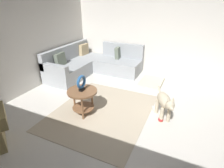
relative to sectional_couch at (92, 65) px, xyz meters
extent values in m
cube|color=silver|center=(-1.99, -2.01, -0.34)|extent=(6.00, 6.00, 0.10)
cube|color=silver|center=(-1.99, 0.93, 1.06)|extent=(6.00, 0.12, 2.70)
cube|color=silver|center=(0.95, -2.01, 1.06)|extent=(0.12, 6.00, 2.70)
cube|color=#BCAD93|center=(-1.84, -1.31, -0.29)|extent=(2.30, 1.90, 0.01)
cube|color=#9EA3A8|center=(-0.26, 0.39, -0.08)|extent=(2.20, 0.85, 0.42)
cube|color=#9EA3A8|center=(-0.26, 0.75, 0.36)|extent=(2.20, 0.14, 0.46)
cube|color=#9EA3A8|center=(0.41, -0.73, -0.08)|extent=(0.85, 1.40, 0.42)
cube|color=#9EA3A8|center=(0.77, -0.73, 0.36)|extent=(0.14, 1.40, 0.46)
cube|color=#9EA3A8|center=(-1.28, 0.39, 0.24)|extent=(0.16, 0.85, 0.22)
cube|color=tan|center=(0.49, 0.60, 0.30)|extent=(0.39, 0.16, 0.38)
cube|color=slate|center=(-0.76, 0.60, 0.30)|extent=(0.39, 0.19, 0.39)
cube|color=slate|center=(0.62, -0.63, 0.30)|extent=(0.39, 0.19, 0.39)
cube|color=olive|center=(-3.26, -0.27, 0.22)|extent=(0.41, 0.56, 0.22)
cylinder|color=brown|center=(-2.05, -0.99, 0.23)|extent=(0.60, 0.60, 0.04)
cylinder|color=brown|center=(-2.05, -0.99, -0.14)|extent=(0.45, 0.45, 0.02)
cylinder|color=brown|center=(-2.05, -0.78, -0.04)|extent=(0.04, 0.04, 0.50)
cylinder|color=brown|center=(-2.23, -1.10, -0.04)|extent=(0.04, 0.04, 0.50)
cylinder|color=brown|center=(-1.86, -1.10, -0.04)|extent=(0.04, 0.04, 0.50)
cube|color=black|center=(-2.05, -0.99, 0.27)|extent=(0.12, 0.08, 0.05)
torus|color=#265999|center=(-2.05, -0.99, 0.44)|extent=(0.28, 0.06, 0.28)
cube|color=beige|center=(-0.01, -1.93, -0.25)|extent=(0.80, 0.60, 0.09)
cylinder|color=beige|center=(-1.60, -2.65, -0.13)|extent=(0.07, 0.07, 0.32)
cylinder|color=beige|center=(-1.67, -2.53, -0.13)|extent=(0.07, 0.07, 0.32)
cylinder|color=beige|center=(-1.32, -2.50, -0.13)|extent=(0.07, 0.07, 0.32)
cylinder|color=beige|center=(-1.39, -2.38, -0.13)|extent=(0.07, 0.07, 0.32)
ellipsoid|color=beige|center=(-1.49, -2.51, 0.11)|extent=(0.56, 0.44, 0.24)
sphere|color=beige|center=(-1.76, -2.66, 0.18)|extent=(0.17, 0.17, 0.17)
ellipsoid|color=beige|center=(-1.83, -2.69, 0.16)|extent=(0.14, 0.12, 0.07)
cone|color=beige|center=(-1.73, -2.69, 0.30)|extent=(0.06, 0.06, 0.07)
cone|color=beige|center=(-1.77, -2.61, 0.30)|extent=(0.06, 0.06, 0.07)
cylinder|color=beige|center=(-1.22, -2.36, 0.15)|extent=(0.19, 0.13, 0.16)
sphere|color=red|center=(-1.66, -2.52, -0.24)|extent=(0.10, 0.10, 0.10)
cylinder|color=silver|center=(-1.28, -2.29, -0.27)|extent=(0.15, 0.12, 0.05)
camera|label=1|loc=(-4.69, -2.87, 1.90)|focal=29.02mm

